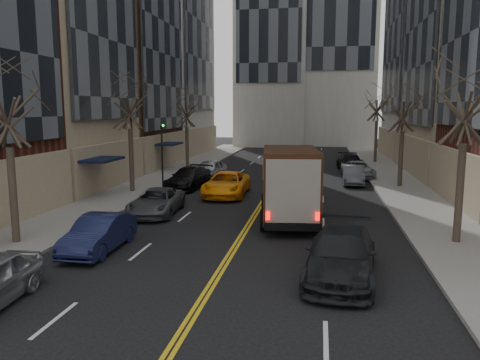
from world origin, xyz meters
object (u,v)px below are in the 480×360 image
(observer_sedan, at_px, (341,255))
(pedestrian, at_px, (298,194))
(taxi, at_px, (226,184))
(ups_truck, at_px, (289,185))

(observer_sedan, height_order, pedestrian, pedestrian)
(taxi, height_order, pedestrian, pedestrian)
(ups_truck, height_order, observer_sedan, ups_truck)
(ups_truck, relative_size, taxi, 1.26)
(taxi, distance_m, pedestrian, 5.83)
(pedestrian, bearing_deg, observer_sedan, -160.11)
(observer_sedan, distance_m, pedestrian, 10.30)
(observer_sedan, bearing_deg, pedestrian, 106.13)
(taxi, bearing_deg, ups_truck, -56.51)
(ups_truck, height_order, taxi, ups_truck)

